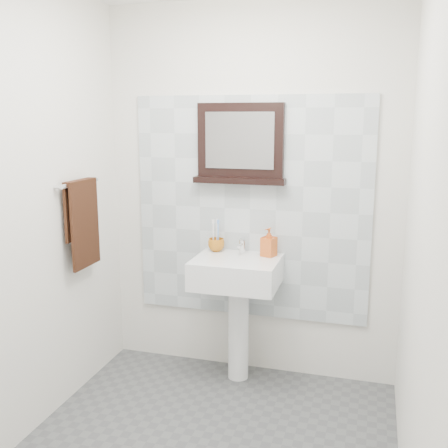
# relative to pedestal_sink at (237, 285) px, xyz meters

# --- Properties ---
(back_wall) EXTENTS (2.00, 0.01, 2.50)m
(back_wall) POSITION_rel_pedestal_sink_xyz_m (0.03, 0.23, 0.57)
(back_wall) COLOR silver
(back_wall) RESTS_ON ground
(front_wall) EXTENTS (2.00, 0.01, 2.50)m
(front_wall) POSITION_rel_pedestal_sink_xyz_m (0.03, -1.97, 0.57)
(front_wall) COLOR silver
(front_wall) RESTS_ON ground
(left_wall) EXTENTS (0.01, 2.20, 2.50)m
(left_wall) POSITION_rel_pedestal_sink_xyz_m (-0.97, -0.87, 0.57)
(left_wall) COLOR silver
(left_wall) RESTS_ON ground
(right_wall) EXTENTS (0.01, 2.20, 2.50)m
(right_wall) POSITION_rel_pedestal_sink_xyz_m (1.03, -0.87, 0.57)
(right_wall) COLOR silver
(right_wall) RESTS_ON ground
(splashback) EXTENTS (1.60, 0.02, 1.50)m
(splashback) POSITION_rel_pedestal_sink_xyz_m (0.03, 0.21, 0.47)
(splashback) COLOR silver
(splashback) RESTS_ON back_wall
(pedestal_sink) EXTENTS (0.55, 0.44, 0.96)m
(pedestal_sink) POSITION_rel_pedestal_sink_xyz_m (0.00, 0.00, 0.00)
(pedestal_sink) COLOR white
(pedestal_sink) RESTS_ON ground
(toothbrush_cup) EXTENTS (0.12, 0.12, 0.09)m
(toothbrush_cup) POSITION_rel_pedestal_sink_xyz_m (-0.18, 0.14, 0.23)
(toothbrush_cup) COLOR #B36615
(toothbrush_cup) RESTS_ON pedestal_sink
(toothbrushes) EXTENTS (0.05, 0.04, 0.21)m
(toothbrushes) POSITION_rel_pedestal_sink_xyz_m (-0.18, 0.14, 0.31)
(toothbrushes) COLOR white
(toothbrushes) RESTS_ON toothbrush_cup
(soap_dispenser) EXTENTS (0.11, 0.11, 0.19)m
(soap_dispenser) POSITION_rel_pedestal_sink_xyz_m (0.19, 0.11, 0.28)
(soap_dispenser) COLOR red
(soap_dispenser) RESTS_ON pedestal_sink
(framed_mirror) EXTENTS (0.62, 0.11, 0.52)m
(framed_mirror) POSITION_rel_pedestal_sink_xyz_m (-0.03, 0.19, 0.90)
(framed_mirror) COLOR black
(framed_mirror) RESTS_ON back_wall
(towel_bar) EXTENTS (0.07, 0.40, 0.03)m
(towel_bar) POSITION_rel_pedestal_sink_xyz_m (-0.91, -0.35, 0.68)
(towel_bar) COLOR silver
(towel_bar) RESTS_ON left_wall
(hand_towel) EXTENTS (0.06, 0.30, 0.55)m
(hand_towel) POSITION_rel_pedestal_sink_xyz_m (-0.91, -0.35, 0.47)
(hand_towel) COLOR black
(hand_towel) RESTS_ON towel_bar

